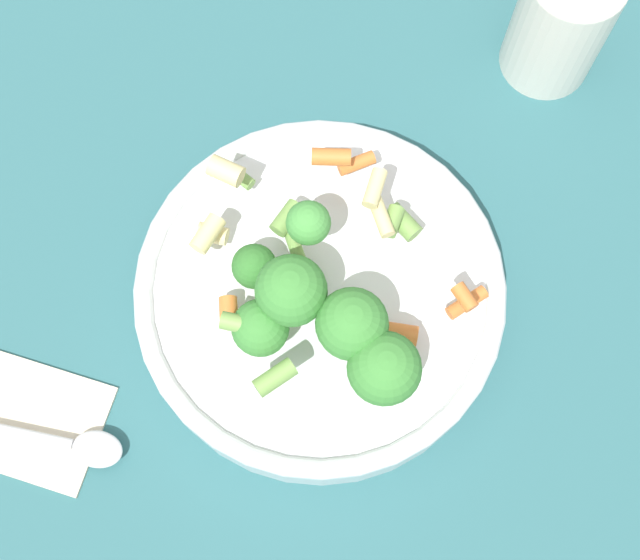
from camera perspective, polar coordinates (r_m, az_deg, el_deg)
The scene contains 6 objects.
ground_plane at distance 0.67m, azimuth 0.00°, elevation -1.78°, with size 3.00×3.00×0.00m, color #2D6066.
bowl at distance 0.64m, azimuth 0.00°, elevation -1.09°, with size 0.26×0.26×0.05m.
pasta_salad at distance 0.57m, azimuth 0.18°, elevation -1.82°, with size 0.19×0.20×0.07m.
cup at distance 0.73m, azimuth 15.19°, elevation 15.70°, with size 0.07×0.07×0.11m.
napkin at distance 0.68m, azimuth -18.90°, elevation -8.23°, with size 0.11×0.14×0.01m.
spoon at distance 0.67m, azimuth -17.68°, elevation -9.51°, with size 0.09×0.19×0.01m.
Camera 1 is at (-0.15, -0.10, 0.64)m, focal length 50.00 mm.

